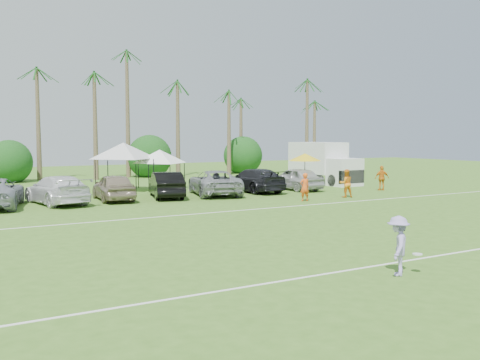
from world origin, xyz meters
TOP-DOWN VIEW (x-y plane):
  - ground at (0.00, 0.00)m, footprint 120.00×120.00m
  - field_lines at (0.00, 8.00)m, footprint 80.00×12.10m
  - palm_tree_4 at (-4.00, 38.00)m, footprint 2.40×2.40m
  - palm_tree_5 at (0.00, 38.00)m, footprint 2.40×2.40m
  - palm_tree_6 at (4.00, 38.00)m, footprint 2.40×2.40m
  - palm_tree_7 at (8.00, 38.00)m, footprint 2.40×2.40m
  - palm_tree_8 at (13.00, 38.00)m, footprint 2.40×2.40m
  - palm_tree_9 at (18.00, 38.00)m, footprint 2.40×2.40m
  - palm_tree_10 at (23.00, 38.00)m, footprint 2.40×2.40m
  - palm_tree_11 at (27.00, 38.00)m, footprint 2.40×2.40m
  - bush_tree_1 at (-6.00, 39.00)m, footprint 4.00×4.00m
  - bush_tree_2 at (6.00, 39.00)m, footprint 4.00×4.00m
  - bush_tree_3 at (16.00, 39.00)m, footprint 4.00×4.00m
  - sideline_player_a at (7.26, 15.58)m, footprint 0.64×0.46m
  - sideline_player_b at (10.60, 15.86)m, footprint 1.01×0.90m
  - sideline_player_c at (15.60, 17.89)m, footprint 1.09×0.77m
  - box_truck at (15.50, 24.10)m, footprint 2.63×6.41m
  - canopy_tent_left at (-0.03, 26.43)m, footprint 4.78×4.78m
  - canopy_tent_right at (2.45, 26.07)m, footprint 4.04×4.04m
  - market_umbrella at (11.17, 20.83)m, footprint 2.30×2.30m
  - frisbee_player at (-0.51, 0.95)m, footprint 1.31×1.14m
  - parked_car_3 at (-5.45, 21.33)m, footprint 3.08×5.73m
  - parked_car_4 at (-2.24, 21.40)m, footprint 2.22×4.77m
  - parked_car_5 at (0.97, 21.25)m, footprint 2.76×5.05m
  - parked_car_6 at (4.18, 21.04)m, footprint 3.94×6.15m
  - parked_car_7 at (7.39, 21.45)m, footprint 2.28×5.47m
  - parked_car_8 at (10.60, 21.15)m, footprint 2.02×4.70m

SIDE VIEW (x-z plane):
  - ground at x=0.00m, z-range 0.00..0.00m
  - field_lines at x=0.00m, z-range 0.00..0.01m
  - parked_car_3 at x=-5.45m, z-range 0.00..1.58m
  - parked_car_4 at x=-2.24m, z-range 0.00..1.58m
  - parked_car_5 at x=0.97m, z-range 0.00..1.58m
  - parked_car_6 at x=4.18m, z-range 0.00..1.58m
  - parked_car_7 at x=7.39m, z-range 0.00..1.58m
  - parked_car_8 at x=10.60m, z-range 0.00..1.58m
  - frisbee_player at x=-0.51m, z-range 0.00..1.62m
  - sideline_player_a at x=7.26m, z-range 0.00..1.63m
  - sideline_player_c at x=15.60m, z-range 0.00..1.71m
  - sideline_player_b at x=10.60m, z-range 0.00..1.72m
  - box_truck at x=15.50m, z-range 0.11..3.38m
  - bush_tree_1 at x=-6.00m, z-range -0.20..3.80m
  - bush_tree_2 at x=6.00m, z-range -0.20..3.80m
  - bush_tree_3 at x=16.00m, z-range -0.20..3.80m
  - market_umbrella at x=11.17m, z-range 1.02..3.57m
  - canopy_tent_right at x=2.45m, z-range 1.17..4.44m
  - canopy_tent_left at x=-0.03m, z-range 1.38..5.25m
  - palm_tree_4 at x=-4.00m, z-range 3.03..11.93m
  - palm_tree_8 at x=13.00m, z-range 3.03..11.93m
  - palm_tree_5 at x=0.00m, z-range 3.40..13.30m
  - palm_tree_9 at x=18.00m, z-range 3.40..13.30m
  - palm_tree_6 at x=4.00m, z-range 3.76..14.66m
  - palm_tree_10 at x=23.00m, z-range 3.76..14.66m
  - palm_tree_7 at x=8.00m, z-range 4.11..16.01m
  - palm_tree_11 at x=27.00m, z-range 4.11..16.01m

